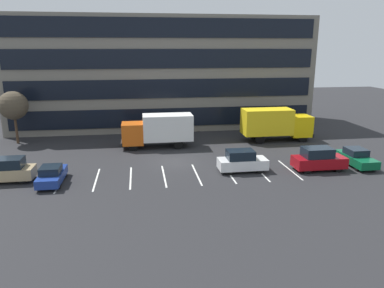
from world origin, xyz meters
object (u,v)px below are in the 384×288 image
bare_tree (13,106)px  box_truck_yellow_all (275,123)px  sedan_navy (52,175)px  sedan_forest (356,158)px  box_truck_orange (159,129)px  suv_maroon (319,159)px  suv_tan (6,170)px  suv_white (242,161)px

bare_tree → box_truck_yellow_all: bearing=-6.0°
sedan_navy → sedan_forest: (26.70, 0.72, 0.04)m
box_truck_yellow_all → bare_tree: bearing=174.0°
box_truck_orange → suv_maroon: size_ratio=1.69×
box_truck_orange → sedan_navy: box_truck_orange is taller
box_truck_orange → bare_tree: 16.38m
suv_maroon → suv_tan: bearing=177.9°
box_truck_yellow_all → sedan_forest: bearing=-67.2°
suv_maroon → suv_white: 6.82m
sedan_navy → suv_maroon: bearing=-0.0°
box_truck_orange → sedan_navy: 13.35m
box_truck_orange → sedan_forest: size_ratio=1.75×
suv_white → suv_tan: 19.49m
sedan_navy → sedan_forest: sedan_forest is taller
sedan_forest → bare_tree: size_ratio=0.74×
sedan_navy → suv_white: size_ratio=0.97×
box_truck_yellow_all → suv_maroon: box_truck_yellow_all is taller
suv_white → sedan_navy: bearing=-177.7°
suv_white → bare_tree: 26.14m
box_truck_yellow_all → suv_white: 12.07m
suv_maroon → bare_tree: size_ratio=0.77×
sedan_forest → sedan_navy: bearing=-178.5°
box_truck_yellow_all → sedan_navy: bearing=-155.0°
box_truck_orange → suv_tan: size_ratio=1.77×
suv_maroon → bare_tree: bare_tree is taller
sedan_forest → suv_white: bearing=-179.5°
sedan_forest → suv_tan: bearing=179.5°
suv_white → suv_tan: suv_tan is taller
box_truck_yellow_all → sedan_forest: (4.13, -9.83, -1.37)m
suv_maroon → box_truck_yellow_all: bearing=90.2°
box_truck_yellow_all → sedan_forest: box_truck_yellow_all is taller
box_truck_yellow_all → suv_tan: 27.97m
suv_maroon → suv_tan: suv_maroon is taller
sedan_navy → suv_white: suv_white is taller
box_truck_yellow_all → suv_maroon: size_ratio=1.78×
box_truck_yellow_all → box_truck_orange: bearing=-176.2°
suv_maroon → bare_tree: (-29.23, 13.61, 3.31)m
suv_tan → box_truck_yellow_all: bearing=20.1°
box_truck_yellow_all → box_truck_orange: box_truck_yellow_all is taller
suv_maroon → sedan_navy: size_ratio=1.10×
sedan_forest → suv_maroon: bearing=-170.0°
box_truck_orange → sedan_navy: bearing=-133.3°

